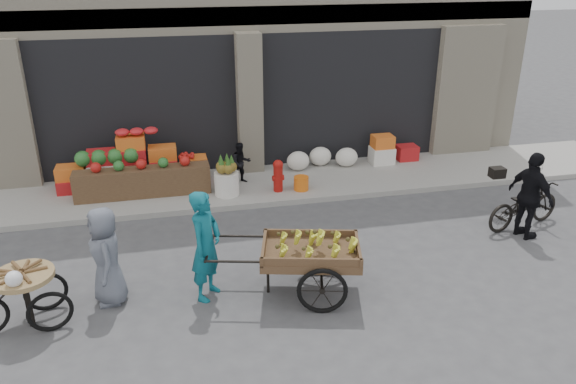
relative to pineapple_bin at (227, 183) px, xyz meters
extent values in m
plane|color=#424244|center=(0.75, -3.60, -0.37)|extent=(80.00, 80.00, 0.00)
cube|color=gray|center=(0.75, 0.50, -0.31)|extent=(18.00, 2.20, 0.12)
cube|color=beige|center=(0.75, 4.60, 3.13)|extent=(14.00, 6.00, 7.00)
cube|color=gray|center=(0.75, 1.75, 3.23)|extent=(14.00, 0.30, 0.40)
cube|color=black|center=(-1.73, 2.40, 1.30)|extent=(4.40, 1.60, 3.10)
cube|color=black|center=(3.23, 2.40, 1.30)|extent=(4.40, 1.60, 3.10)
cube|color=beige|center=(0.75, 1.55, 1.30)|extent=(0.55, 0.80, 3.22)
cube|color=brown|center=(-1.73, 0.35, 0.05)|extent=(2.80, 0.45, 0.60)
sphere|color=#1E5923|center=(-2.42, 0.85, 0.49)|extent=(0.34, 0.34, 0.34)
cylinder|color=silver|center=(0.00, 0.00, 0.00)|extent=(0.52, 0.52, 0.50)
cylinder|color=#A5140F|center=(1.10, -0.05, 0.03)|extent=(0.20, 0.20, 0.56)
sphere|color=#A5140F|center=(1.10, -0.05, 0.35)|extent=(0.22, 0.22, 0.22)
cylinder|color=orange|center=(1.60, -0.10, -0.10)|extent=(0.32, 0.32, 0.30)
ellipsoid|color=silver|center=(2.42, 1.10, -0.03)|extent=(1.70, 0.60, 0.44)
imported|color=black|center=(0.40, 0.60, 0.21)|extent=(0.51, 0.43, 0.93)
cube|color=brown|center=(0.81, -3.85, 0.31)|extent=(1.67, 1.30, 0.13)
torus|color=black|center=(0.84, -4.40, 0.00)|extent=(0.74, 0.25, 0.74)
torus|color=black|center=(1.09, -3.38, 0.00)|extent=(0.74, 0.25, 0.74)
cylinder|color=black|center=(0.17, -3.69, -0.06)|extent=(0.05, 0.05, 0.61)
imported|color=#0D5A6A|center=(-0.73, -3.57, 0.50)|extent=(0.69, 0.76, 1.73)
cylinder|color=#9E7F51|center=(-3.25, -3.76, 0.43)|extent=(1.02, 1.02, 0.07)
cube|color=black|center=(-3.25, -3.76, 0.03)|extent=(0.10, 0.10, 0.80)
torus|color=black|center=(-2.94, -3.97, -0.06)|extent=(0.62, 0.21, 0.62)
torus|color=black|center=(-3.08, -3.42, -0.06)|extent=(0.62, 0.21, 0.62)
imported|color=slate|center=(-2.18, -3.38, 0.40)|extent=(0.60, 0.82, 1.54)
imported|color=black|center=(5.36, -2.52, 0.08)|extent=(1.81, 0.98, 0.90)
imported|color=black|center=(5.16, -2.92, 0.45)|extent=(0.61, 1.03, 1.64)
camera|label=1|loc=(-1.17, -10.99, 4.50)|focal=35.00mm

